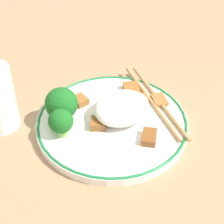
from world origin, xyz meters
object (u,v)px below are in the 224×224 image
object	(u,v)px
broccoli_back_left	(61,104)
broccoli_back_center	(61,122)
plate	(112,123)
chopsticks	(154,100)

from	to	relation	value
broccoli_back_left	broccoli_back_center	world-z (taller)	broccoli_back_left
plate	chopsticks	world-z (taller)	chopsticks
broccoli_back_center	chopsticks	bearing A→B (deg)	-2.73
plate	broccoli_back_center	xyz separation A→B (m)	(-0.09, 0.01, 0.03)
plate	chopsticks	xyz separation A→B (m)	(0.09, 0.01, 0.01)
broccoli_back_left	chopsticks	world-z (taller)	broccoli_back_left
chopsticks	broccoli_back_left	bearing A→B (deg)	164.44
plate	chopsticks	distance (m)	0.09
broccoli_back_center	broccoli_back_left	bearing A→B (deg)	63.38
plate	broccoli_back_left	bearing A→B (deg)	143.84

